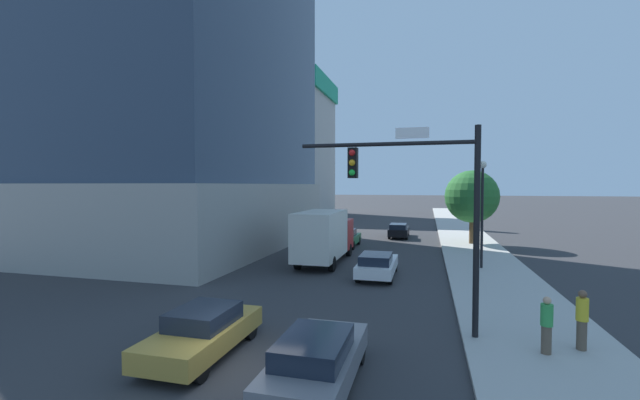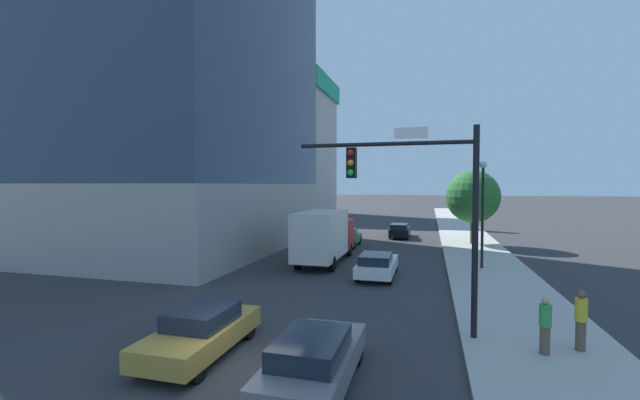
# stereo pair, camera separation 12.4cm
# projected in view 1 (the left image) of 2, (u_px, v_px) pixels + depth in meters

# --- Properties ---
(ground_plane) EXTENTS (400.00, 400.00, 0.00)m
(ground_plane) POSITION_uv_depth(u_px,v_px,m) (249.00, 375.00, 10.78)
(ground_plane) COLOR #333335
(sidewalk) EXTENTS (4.74, 120.00, 0.15)m
(sidewalk) POSITION_uv_depth(u_px,v_px,m) (479.00, 257.00, 27.98)
(sidewalk) COLOR #B2AFA8
(sidewalk) RESTS_ON ground
(construction_building) EXTENTS (18.01, 15.18, 29.74)m
(construction_building) POSITION_uv_depth(u_px,v_px,m) (286.00, 140.00, 68.50)
(construction_building) COLOR #B2AFA8
(construction_building) RESTS_ON ground
(traffic_light_pole) EXTENTS (5.98, 0.48, 6.88)m
(traffic_light_pole) POSITION_uv_depth(u_px,v_px,m) (420.00, 191.00, 13.35)
(traffic_light_pole) COLOR black
(traffic_light_pole) RESTS_ON sidewalk
(street_lamp) EXTENTS (0.44, 0.44, 6.38)m
(street_lamp) POSITION_uv_depth(u_px,v_px,m) (482.00, 199.00, 23.84)
(street_lamp) COLOR black
(street_lamp) RESTS_ON sidewalk
(street_tree) EXTENTS (4.42, 4.42, 6.20)m
(street_tree) POSITION_uv_depth(u_px,v_px,m) (472.00, 197.00, 33.84)
(street_tree) COLOR brown
(street_tree) RESTS_ON sidewalk
(car_green) EXTENTS (1.82, 4.18, 1.49)m
(car_green) POSITION_uv_depth(u_px,v_px,m) (346.00, 238.00, 33.16)
(car_green) COLOR #1E6638
(car_green) RESTS_ON ground
(car_black) EXTENTS (1.81, 4.57, 1.42)m
(car_black) POSITION_uv_depth(u_px,v_px,m) (399.00, 230.00, 38.94)
(car_black) COLOR black
(car_black) RESTS_ON ground
(car_white) EXTENTS (1.91, 4.72, 1.39)m
(car_white) POSITION_uv_depth(u_px,v_px,m) (377.00, 264.00, 22.14)
(car_white) COLOR silver
(car_white) RESTS_ON ground
(car_gray) EXTENTS (1.87, 4.61, 1.41)m
(car_gray) POSITION_uv_depth(u_px,v_px,m) (317.00, 360.00, 10.03)
(car_gray) COLOR slate
(car_gray) RESTS_ON ground
(car_gold) EXTENTS (1.91, 4.46, 1.41)m
(car_gold) POSITION_uv_depth(u_px,v_px,m) (203.00, 331.00, 12.02)
(car_gold) COLOR #AD8938
(car_gold) RESTS_ON ground
(box_truck) EXTENTS (2.41, 7.64, 3.44)m
(box_truck) POSITION_uv_depth(u_px,v_px,m) (324.00, 235.00, 26.03)
(box_truck) COLOR #B21E1E
(box_truck) RESTS_ON ground
(pedestrian_green_shirt) EXTENTS (0.34, 0.34, 1.69)m
(pedestrian_green_shirt) POSITION_uv_depth(u_px,v_px,m) (547.00, 325.00, 11.73)
(pedestrian_green_shirt) COLOR brown
(pedestrian_green_shirt) RESTS_ON sidewalk
(pedestrian_yellow_shirt) EXTENTS (0.34, 0.34, 1.81)m
(pedestrian_yellow_shirt) POSITION_uv_depth(u_px,v_px,m) (582.00, 319.00, 12.01)
(pedestrian_yellow_shirt) COLOR brown
(pedestrian_yellow_shirt) RESTS_ON sidewalk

